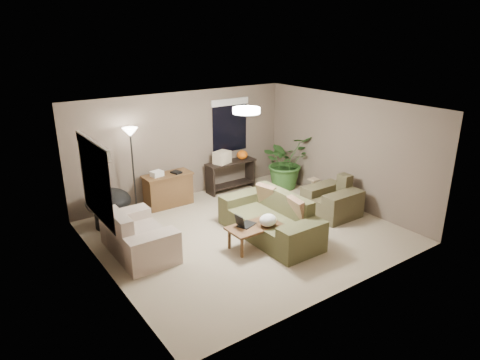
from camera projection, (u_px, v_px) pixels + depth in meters
room_shell at (246, 173)px, 8.10m from camera, size 5.50×5.50×5.50m
main_sofa at (271, 222)px, 8.29m from camera, size 0.95×2.20×0.85m
throw_pillows at (282, 202)px, 8.31m from camera, size 0.32×1.39×0.47m
loveseat at (137, 238)px, 7.64m from camera, size 0.90×1.60×0.85m
armchair at (332, 202)px, 9.25m from camera, size 0.95×1.00×0.85m
coffee_table at (254, 229)px, 7.86m from camera, size 1.00×0.55×0.42m
laptop at (244, 223)px, 7.81m from camera, size 0.39×0.33×0.24m
plastic_bag at (268, 220)px, 7.80m from camera, size 0.40×0.37×0.23m
desk at (168, 190)px, 9.72m from camera, size 1.10×0.50×0.75m
desk_papers at (161, 173)px, 9.48m from camera, size 0.71×0.30×0.12m
console_table at (231, 173)px, 10.62m from camera, size 1.30×0.40×0.75m
pumpkin at (242, 155)px, 10.67m from camera, size 0.32×0.32×0.22m
cardboard_box at (222, 157)px, 10.33m from camera, size 0.47×0.41×0.29m
papasan_chair at (109, 205)px, 8.64m from camera, size 0.97×0.97×0.80m
floor_lamp at (131, 143)px, 8.88m from camera, size 0.32×0.32×1.91m
ceiling_fixture at (246, 110)px, 7.71m from camera, size 0.50×0.50×0.10m
houseplant at (286, 167)px, 10.79m from camera, size 1.23×1.37×1.07m
cat_scratching_post at (313, 190)px, 10.14m from camera, size 0.32×0.32×0.50m
window_left at (94, 168)px, 6.67m from camera, size 0.05×1.56×1.33m
window_back at (230, 117)px, 10.54m from camera, size 1.06×0.05×1.33m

